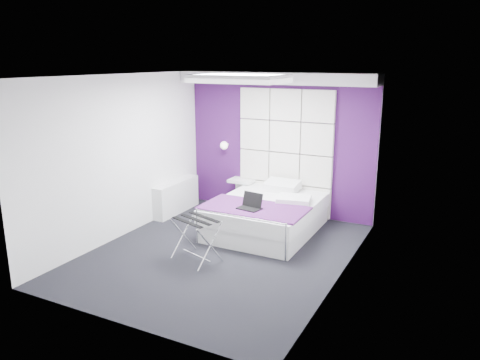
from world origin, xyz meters
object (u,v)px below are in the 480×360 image
Objects in this scene: bed at (266,214)px; nightstand at (242,180)px; laptop at (251,205)px; radiator at (176,197)px; luggage_rack at (196,240)px; wall_lamp at (225,145)px.

bed reaches higher than nightstand.
laptop is (0.87, -1.43, 0.05)m from nightstand.
bed is at bearing -4.57° from radiator.
bed is at bearing 96.12° from laptop.
luggage_rack is 1.80× the size of laptop.
laptop is (1.89, -0.71, 0.32)m from radiator.
nightstand is 1.34× the size of laptop.
wall_lamp is 0.32× the size of nightstand.
luggage_rack is (1.50, -1.68, 0.01)m from radiator.
bed reaches higher than radiator.
wall_lamp is 0.43× the size of laptop.
bed is (1.28, -0.91, -0.92)m from wall_lamp.
nightstand is 0.75× the size of luggage_rack.
laptop is at bearing -92.97° from bed.
laptop is (0.39, 0.97, 0.31)m from luggage_rack.
luggage_rack is at bearing -48.25° from radiator.
radiator is 2.26m from luggage_rack.
nightstand is 1.67m from laptop.
wall_lamp is at bearing 49.90° from radiator.
radiator is at bearing 168.50° from laptop.
nightstand is (1.03, 0.72, 0.27)m from radiator.
radiator is at bearing -144.99° from nightstand.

